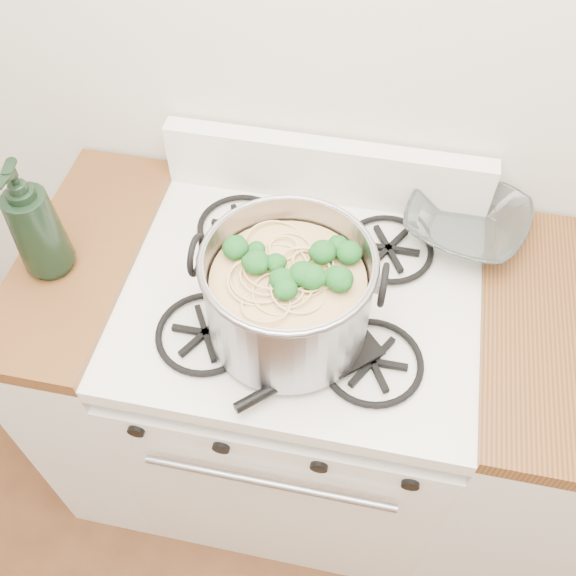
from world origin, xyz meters
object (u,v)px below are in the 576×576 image
at_px(stock_pot, 288,296).
at_px(glass_bowl, 464,227).
at_px(bottle, 33,220).
at_px(gas_range, 298,396).
at_px(spatula, 350,347).

height_order(stock_pot, glass_bowl, stock_pot).
bearing_deg(bottle, stock_pot, -15.29).
height_order(gas_range, spatula, spatula).
distance_m(gas_range, spatula, 0.53).
bearing_deg(glass_bowl, spatula, -119.62).
relative_size(stock_pot, bottle, 1.24).
bearing_deg(stock_pot, glass_bowl, 44.54).
bearing_deg(gas_range, spatula, -47.91).
relative_size(glass_bowl, bottle, 0.37).
bearing_deg(bottle, glass_bowl, 8.28).
bearing_deg(bottle, gas_range, -4.30).
distance_m(spatula, glass_bowl, 0.42).
bearing_deg(stock_pot, gas_range, 85.88).
relative_size(stock_pot, glass_bowl, 3.37).
xyz_separation_m(spatula, glass_bowl, (0.21, 0.36, 0.00)).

